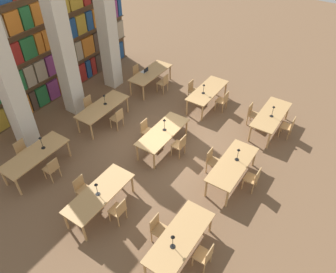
% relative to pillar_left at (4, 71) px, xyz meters
% --- Properties ---
extents(ground_plane, '(40.00, 40.00, 0.00)m').
position_rel_pillar_left_xyz_m(ground_plane, '(2.46, -4.44, -3.00)').
color(ground_plane, brown).
extents(bookshelf_bank, '(10.04, 0.35, 5.50)m').
position_rel_pillar_left_xyz_m(bookshelf_bank, '(2.45, 1.42, -0.30)').
color(bookshelf_bank, brown).
rests_on(bookshelf_bank, ground_plane).
extents(pillar_left, '(0.62, 0.62, 6.00)m').
position_rel_pillar_left_xyz_m(pillar_left, '(0.00, 0.00, 0.00)').
color(pillar_left, silver).
rests_on(pillar_left, ground_plane).
extents(pillar_center, '(0.62, 0.62, 6.00)m').
position_rel_pillar_left_xyz_m(pillar_center, '(2.46, 0.00, 0.00)').
color(pillar_center, silver).
rests_on(pillar_center, ground_plane).
extents(pillar_right, '(0.62, 0.62, 6.00)m').
position_rel_pillar_left_xyz_m(pillar_right, '(4.91, 0.00, 0.00)').
color(pillar_right, silver).
rests_on(pillar_right, ground_plane).
extents(reading_table_0, '(2.29, 0.88, 0.78)m').
position_rel_pillar_left_xyz_m(reading_table_0, '(-0.76, -7.24, -2.30)').
color(reading_table_0, tan).
rests_on(reading_table_0, ground_plane).
extents(chair_0, '(0.42, 0.40, 0.90)m').
position_rel_pillar_left_xyz_m(chair_0, '(-0.71, -7.97, -2.51)').
color(chair_0, tan).
rests_on(chair_0, ground_plane).
extents(chair_1, '(0.42, 0.40, 0.90)m').
position_rel_pillar_left_xyz_m(chair_1, '(-0.71, -6.52, -2.51)').
color(chair_1, tan).
rests_on(chair_1, ground_plane).
extents(desk_lamp_0, '(0.14, 0.14, 0.49)m').
position_rel_pillar_left_xyz_m(desk_lamp_0, '(-1.10, -7.24, -1.89)').
color(desk_lamp_0, black).
rests_on(desk_lamp_0, reading_table_0).
extents(reading_table_1, '(2.29, 0.88, 0.78)m').
position_rel_pillar_left_xyz_m(reading_table_1, '(2.43, -7.24, -2.30)').
color(reading_table_1, tan).
rests_on(reading_table_1, ground_plane).
extents(chair_2, '(0.42, 0.40, 0.90)m').
position_rel_pillar_left_xyz_m(chair_2, '(2.45, -7.97, -2.51)').
color(chair_2, tan).
rests_on(chair_2, ground_plane).
extents(chair_3, '(0.42, 0.40, 0.90)m').
position_rel_pillar_left_xyz_m(chair_3, '(2.45, -6.52, -2.51)').
color(chair_3, tan).
rests_on(chair_3, ground_plane).
extents(desk_lamp_1, '(0.14, 0.14, 0.49)m').
position_rel_pillar_left_xyz_m(desk_lamp_1, '(2.66, -7.28, -1.90)').
color(desk_lamp_1, black).
rests_on(desk_lamp_1, reading_table_1).
extents(reading_table_2, '(2.29, 0.88, 0.78)m').
position_rel_pillar_left_xyz_m(reading_table_2, '(5.67, -7.34, -2.30)').
color(reading_table_2, tan).
rests_on(reading_table_2, ground_plane).
extents(chair_4, '(0.42, 0.40, 0.90)m').
position_rel_pillar_left_xyz_m(chair_4, '(5.67, -8.06, -2.51)').
color(chair_4, tan).
rests_on(chair_4, ground_plane).
extents(chair_5, '(0.42, 0.40, 0.90)m').
position_rel_pillar_left_xyz_m(chair_5, '(5.67, -6.61, -2.51)').
color(chair_5, tan).
rests_on(chair_5, ground_plane).
extents(desk_lamp_2, '(0.14, 0.14, 0.48)m').
position_rel_pillar_left_xyz_m(desk_lamp_2, '(5.53, -7.39, -1.90)').
color(desk_lamp_2, black).
rests_on(desk_lamp_2, reading_table_2).
extents(reading_table_3, '(2.29, 0.88, 0.78)m').
position_rel_pillar_left_xyz_m(reading_table_3, '(-0.83, -4.49, -2.30)').
color(reading_table_3, tan).
rests_on(reading_table_3, ground_plane).
extents(chair_6, '(0.42, 0.40, 0.90)m').
position_rel_pillar_left_xyz_m(chair_6, '(-0.85, -5.22, -2.51)').
color(chair_6, tan).
rests_on(chair_6, ground_plane).
extents(chair_7, '(0.42, 0.40, 0.90)m').
position_rel_pillar_left_xyz_m(chair_7, '(-0.85, -3.77, -2.51)').
color(chair_7, tan).
rests_on(chair_7, ground_plane).
extents(desk_lamp_3, '(0.14, 0.14, 0.48)m').
position_rel_pillar_left_xyz_m(desk_lamp_3, '(-0.89, -4.51, -1.90)').
color(desk_lamp_3, black).
rests_on(desk_lamp_3, reading_table_3).
extents(reading_table_4, '(2.29, 0.88, 0.78)m').
position_rel_pillar_left_xyz_m(reading_table_4, '(2.51, -4.47, -2.30)').
color(reading_table_4, tan).
rests_on(reading_table_4, ground_plane).
extents(chair_8, '(0.42, 0.40, 0.90)m').
position_rel_pillar_left_xyz_m(chair_8, '(2.51, -5.19, -2.51)').
color(chair_8, tan).
rests_on(chair_8, ground_plane).
extents(chair_9, '(0.42, 0.40, 0.90)m').
position_rel_pillar_left_xyz_m(chair_9, '(2.51, -3.74, -2.51)').
color(chair_9, tan).
rests_on(chair_9, ground_plane).
extents(desk_lamp_4, '(0.14, 0.14, 0.50)m').
position_rel_pillar_left_xyz_m(desk_lamp_4, '(2.61, -4.47, -1.89)').
color(desk_lamp_4, black).
rests_on(desk_lamp_4, reading_table_4).
extents(reading_table_5, '(2.29, 0.88, 0.78)m').
position_rel_pillar_left_xyz_m(reading_table_5, '(5.81, -4.50, -2.30)').
color(reading_table_5, tan).
rests_on(reading_table_5, ground_plane).
extents(chair_10, '(0.42, 0.40, 0.90)m').
position_rel_pillar_left_xyz_m(chair_10, '(5.85, -5.23, -2.51)').
color(chair_10, tan).
rests_on(chair_10, ground_plane).
extents(chair_11, '(0.42, 0.40, 0.90)m').
position_rel_pillar_left_xyz_m(chair_11, '(5.85, -3.78, -2.51)').
color(chair_11, tan).
rests_on(chair_11, ground_plane).
extents(desk_lamp_5, '(0.14, 0.14, 0.44)m').
position_rel_pillar_left_xyz_m(desk_lamp_5, '(5.48, -4.47, -1.93)').
color(desk_lamp_5, black).
rests_on(desk_lamp_5, reading_table_5).
extents(reading_table_6, '(2.29, 0.88, 0.78)m').
position_rel_pillar_left_xyz_m(reading_table_6, '(-0.79, -1.59, -2.30)').
color(reading_table_6, tan).
rests_on(reading_table_6, ground_plane).
extents(chair_12, '(0.42, 0.40, 0.90)m').
position_rel_pillar_left_xyz_m(chair_12, '(-0.78, -2.31, -2.51)').
color(chair_12, tan).
rests_on(chair_12, ground_plane).
extents(chair_13, '(0.42, 0.40, 0.90)m').
position_rel_pillar_left_xyz_m(chair_13, '(-0.78, -0.86, -2.51)').
color(chair_13, tan).
rests_on(chair_13, ground_plane).
extents(desk_lamp_6, '(0.14, 0.14, 0.50)m').
position_rel_pillar_left_xyz_m(desk_lamp_6, '(-0.44, -1.61, -1.89)').
color(desk_lamp_6, black).
rests_on(desk_lamp_6, reading_table_6).
extents(reading_table_7, '(2.29, 0.88, 0.78)m').
position_rel_pillar_left_xyz_m(reading_table_7, '(2.48, -1.61, -2.30)').
color(reading_table_7, tan).
rests_on(reading_table_7, ground_plane).
extents(chair_14, '(0.42, 0.40, 0.90)m').
position_rel_pillar_left_xyz_m(chair_14, '(2.50, -2.34, -2.51)').
color(chair_14, tan).
rests_on(chair_14, ground_plane).
extents(chair_15, '(0.42, 0.40, 0.90)m').
position_rel_pillar_left_xyz_m(chair_15, '(2.50, -0.89, -2.51)').
color(chair_15, tan).
rests_on(chair_15, ground_plane).
extents(desk_lamp_7, '(0.14, 0.14, 0.45)m').
position_rel_pillar_left_xyz_m(desk_lamp_7, '(2.65, -1.61, -1.92)').
color(desk_lamp_7, black).
rests_on(desk_lamp_7, reading_table_7).
extents(reading_table_8, '(2.29, 0.88, 0.78)m').
position_rel_pillar_left_xyz_m(reading_table_8, '(5.68, -1.64, -2.30)').
color(reading_table_8, tan).
rests_on(reading_table_8, ground_plane).
extents(chair_16, '(0.42, 0.40, 0.90)m').
position_rel_pillar_left_xyz_m(chair_16, '(5.65, -2.36, -2.51)').
color(chair_16, tan).
rests_on(chair_16, ground_plane).
extents(chair_17, '(0.42, 0.40, 0.90)m').
position_rel_pillar_left_xyz_m(chair_17, '(5.65, -0.91, -2.51)').
color(chair_17, tan).
rests_on(chair_17, ground_plane).
extents(laptop, '(0.32, 0.22, 0.21)m').
position_rel_pillar_left_xyz_m(laptop, '(5.56, -1.39, -2.18)').
color(laptop, silver).
rests_on(laptop, reading_table_8).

